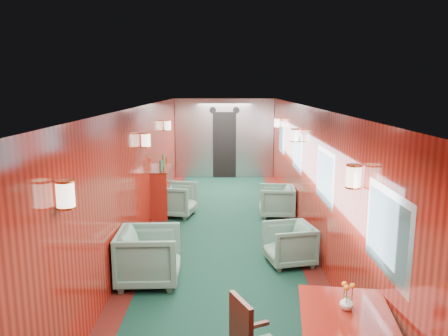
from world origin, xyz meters
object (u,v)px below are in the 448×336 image
Objects in this scene: armchair_left_near at (149,256)px; armchair_right_near at (289,244)px; credenza at (163,190)px; armchair_right_far at (277,201)px; dining_table at (346,331)px; armchair_left_far at (176,200)px.

armchair_left_near reaches higher than armchair_right_near.
armchair_right_far is (2.47, -0.23, -0.18)m from credenza.
dining_table is 1.39× the size of armchair_left_near.
armchair_right_far is (2.17, 3.22, -0.06)m from armchair_left_near.
armchair_left_near is at bearing -30.53° from armchair_right_far.
dining_table is 3.21m from armchair_left_near.
armchair_left_far is 1.06× the size of armchair_right_far.
armchair_left_near is 1.17× the size of armchair_right_far.
armchair_right_far is (0.07, 5.62, -0.36)m from dining_table.
dining_table reaches higher than armchair_right_far.
armchair_left_near is at bearing -168.24° from armchair_left_far.
dining_table is 1.62× the size of armchair_right_far.
armchair_right_far is at bearing -79.45° from armchair_left_far.
armchair_left_near is at bearing -84.19° from armchair_right_near.
armchair_left_far is 3.31m from armchair_right_near.
armchair_left_near is 1.22× the size of armchair_right_near.
dining_table is at bearing -11.73° from armchair_right_near.
armchair_right_near is at bearing 1.22° from armchair_right_far.
armchair_right_near is (2.05, -2.60, -0.03)m from armchair_left_far.
credenza reaches higher than armchair_right_near.
armchair_left_near reaches higher than armchair_right_far.
dining_table is at bearing -147.69° from armchair_left_far.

